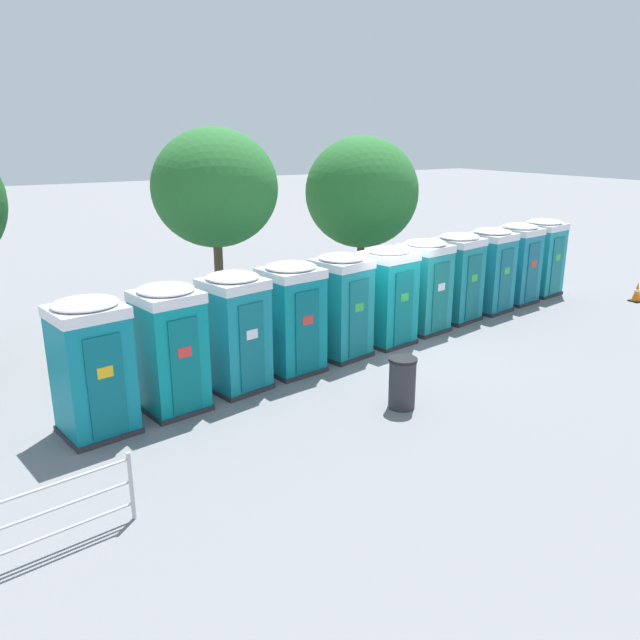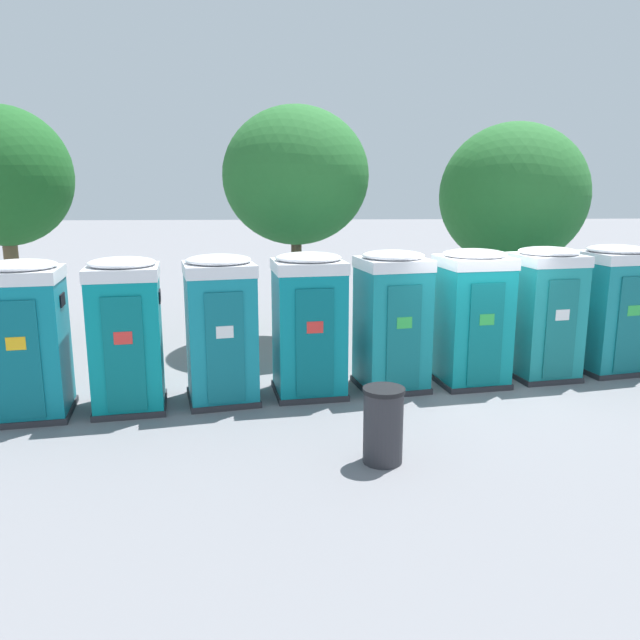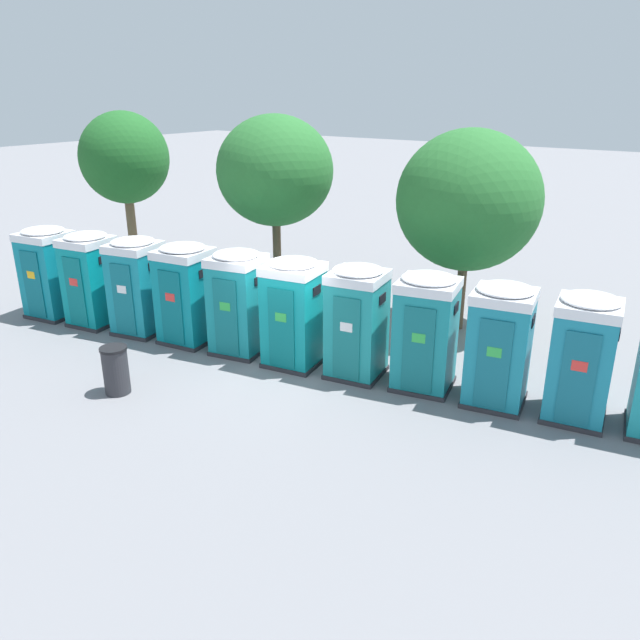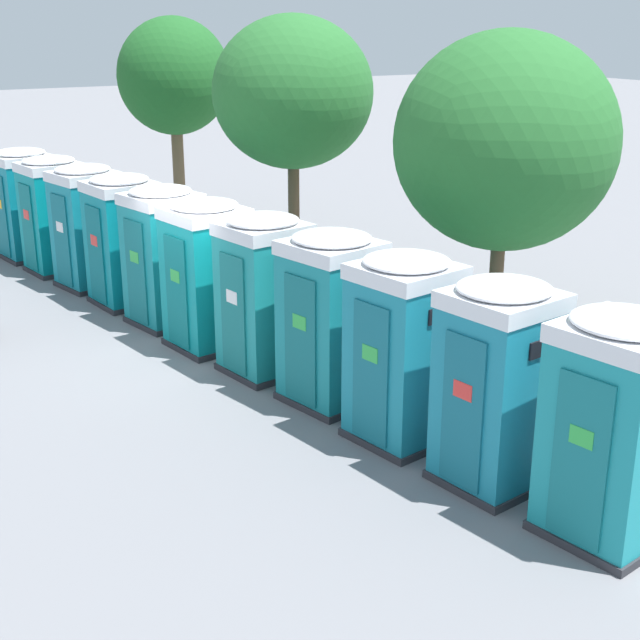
# 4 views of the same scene
# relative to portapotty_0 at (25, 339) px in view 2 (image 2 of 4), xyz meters

# --- Properties ---
(ground_plane) EXTENTS (120.00, 120.00, 0.00)m
(ground_plane) POSITION_rel_portapotty_0_xyz_m (7.60, 1.18, -1.28)
(ground_plane) COLOR slate
(portapotty_0) EXTENTS (1.41, 1.38, 2.54)m
(portapotty_0) POSITION_rel_portapotty_0_xyz_m (0.00, 0.00, 0.00)
(portapotty_0) COLOR #2D2D33
(portapotty_0) RESTS_ON ground
(portapotty_1) EXTENTS (1.33, 1.37, 2.54)m
(portapotty_1) POSITION_rel_portapotty_0_xyz_m (1.52, 0.26, 0.00)
(portapotty_1) COLOR #2D2D33
(portapotty_1) RESTS_ON ground
(portapotty_2) EXTENTS (1.40, 1.42, 2.54)m
(portapotty_2) POSITION_rel_portapotty_0_xyz_m (3.02, 0.57, 0.00)
(portapotty_2) COLOR #2D2D33
(portapotty_2) RESTS_ON ground
(portapotty_3) EXTENTS (1.38, 1.35, 2.54)m
(portapotty_3) POSITION_rel_portapotty_0_xyz_m (4.54, 0.85, 0.00)
(portapotty_3) COLOR #2D2D33
(portapotty_3) RESTS_ON ground
(portapotty_4) EXTENTS (1.40, 1.41, 2.54)m
(portapotty_4) POSITION_rel_portapotty_0_xyz_m (6.06, 1.10, 0.00)
(portapotty_4) COLOR #2D2D33
(portapotty_4) RESTS_ON ground
(portapotty_5) EXTENTS (1.39, 1.37, 2.54)m
(portapotty_5) POSITION_rel_portapotty_0_xyz_m (7.59, 1.28, 0.00)
(portapotty_5) COLOR #2D2D33
(portapotty_5) RESTS_ON ground
(portapotty_6) EXTENTS (1.36, 1.37, 2.54)m
(portapotty_6) POSITION_rel_portapotty_0_xyz_m (9.09, 1.60, 0.00)
(portapotty_6) COLOR #2D2D33
(portapotty_6) RESTS_ON ground
(portapotty_7) EXTENTS (1.45, 1.42, 2.54)m
(portapotty_7) POSITION_rel_portapotty_0_xyz_m (10.60, 1.92, 0.00)
(portapotty_7) COLOR #2D2D33
(portapotty_7) RESTS_ON ground
(street_tree_0) EXTENTS (3.63, 3.63, 5.20)m
(street_tree_0) POSITION_rel_portapotty_0_xyz_m (9.83, 5.65, 2.15)
(street_tree_0) COLOR brown
(street_tree_0) RESTS_ON ground
(street_tree_1) EXTENTS (3.32, 3.32, 5.44)m
(street_tree_1) POSITION_rel_portapotty_0_xyz_m (4.40, 4.66, 2.59)
(street_tree_1) COLOR brown
(street_tree_1) RESTS_ON ground
(street_tree_2) EXTENTS (2.98, 2.98, 5.39)m
(street_tree_2) POSITION_rel_portapotty_0_xyz_m (-2.04, 4.57, 2.56)
(street_tree_2) COLOR brown
(street_tree_2) RESTS_ON ground
(trash_can) EXTENTS (0.56, 0.56, 1.04)m
(trash_can) POSITION_rel_portapotty_0_xyz_m (5.42, -2.07, -0.76)
(trash_can) COLOR #2D2D33
(trash_can) RESTS_ON ground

